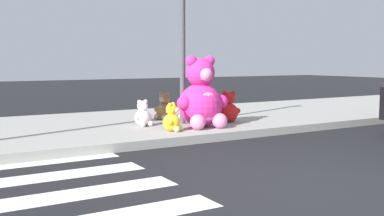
{
  "coord_description": "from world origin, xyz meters",
  "views": [
    {
      "loc": [
        -3.49,
        -3.52,
        1.41
      ],
      "look_at": [
        0.74,
        3.6,
        0.55
      ],
      "focal_mm": 42.62,
      "sensor_mm": 36.0,
      "label": 1
    }
  ],
  "objects_px": {
    "sign_pole": "(183,39)",
    "plush_tan": "(205,110)",
    "plush_yellow": "(172,120)",
    "plush_brown": "(164,108)",
    "plush_pink_large": "(201,99)",
    "plush_white": "(143,115)",
    "plush_red": "(229,109)",
    "plush_lavender": "(185,109)"
  },
  "relations": [
    {
      "from": "sign_pole",
      "to": "plush_tan",
      "type": "relative_size",
      "value": 5.49
    },
    {
      "from": "plush_yellow",
      "to": "plush_tan",
      "type": "bearing_deg",
      "value": 35.04
    },
    {
      "from": "plush_brown",
      "to": "plush_yellow",
      "type": "distance_m",
      "value": 1.71
    },
    {
      "from": "sign_pole",
      "to": "plush_tan",
      "type": "height_order",
      "value": "sign_pole"
    },
    {
      "from": "plush_pink_large",
      "to": "plush_white",
      "type": "xyz_separation_m",
      "value": [
        -0.91,
        0.68,
        -0.34
      ]
    },
    {
      "from": "plush_yellow",
      "to": "plush_red",
      "type": "xyz_separation_m",
      "value": [
        1.58,
        0.5,
        0.05
      ]
    },
    {
      "from": "sign_pole",
      "to": "plush_pink_large",
      "type": "distance_m",
      "value": 1.3
    },
    {
      "from": "plush_tan",
      "to": "plush_white",
      "type": "bearing_deg",
      "value": -179.43
    },
    {
      "from": "plush_brown",
      "to": "plush_yellow",
      "type": "xyz_separation_m",
      "value": [
        -0.64,
        -1.58,
        -0.03
      ]
    },
    {
      "from": "plush_pink_large",
      "to": "plush_tan",
      "type": "xyz_separation_m",
      "value": [
        0.54,
        0.7,
        -0.31
      ]
    },
    {
      "from": "sign_pole",
      "to": "plush_lavender",
      "type": "xyz_separation_m",
      "value": [
        0.44,
        0.67,
        -1.49
      ]
    },
    {
      "from": "plush_lavender",
      "to": "plush_white",
      "type": "bearing_deg",
      "value": -155.61
    },
    {
      "from": "plush_yellow",
      "to": "plush_tan",
      "type": "distance_m",
      "value": 1.55
    },
    {
      "from": "plush_pink_large",
      "to": "plush_brown",
      "type": "relative_size",
      "value": 2.3
    },
    {
      "from": "plush_yellow",
      "to": "plush_tan",
      "type": "height_order",
      "value": "plush_tan"
    },
    {
      "from": "plush_pink_large",
      "to": "plush_red",
      "type": "relative_size",
      "value": 2.09
    },
    {
      "from": "plush_brown",
      "to": "plush_yellow",
      "type": "height_order",
      "value": "plush_brown"
    },
    {
      "from": "plush_white",
      "to": "plush_yellow",
      "type": "height_order",
      "value": "plush_yellow"
    },
    {
      "from": "plush_red",
      "to": "sign_pole",
      "type": "bearing_deg",
      "value": 163.03
    },
    {
      "from": "plush_white",
      "to": "plush_brown",
      "type": "distance_m",
      "value": 1.08
    },
    {
      "from": "plush_red",
      "to": "plush_tan",
      "type": "xyz_separation_m",
      "value": [
        -0.32,
        0.39,
        -0.03
      ]
    },
    {
      "from": "plush_tan",
      "to": "plush_red",
      "type": "bearing_deg",
      "value": -50.89
    },
    {
      "from": "plush_pink_large",
      "to": "plush_yellow",
      "type": "bearing_deg",
      "value": -165.27
    },
    {
      "from": "plush_brown",
      "to": "plush_tan",
      "type": "xyz_separation_m",
      "value": [
        0.62,
        -0.69,
        -0.0
      ]
    },
    {
      "from": "plush_lavender",
      "to": "plush_pink_large",
      "type": "bearing_deg",
      "value": -106.21
    },
    {
      "from": "sign_pole",
      "to": "plush_lavender",
      "type": "height_order",
      "value": "sign_pole"
    },
    {
      "from": "plush_lavender",
      "to": "plush_yellow",
      "type": "xyz_separation_m",
      "value": [
        -1.1,
        -1.45,
        0.0
      ]
    },
    {
      "from": "plush_pink_large",
      "to": "plush_lavender",
      "type": "bearing_deg",
      "value": 73.79
    },
    {
      "from": "plush_pink_large",
      "to": "plush_brown",
      "type": "height_order",
      "value": "plush_pink_large"
    },
    {
      "from": "sign_pole",
      "to": "plush_tan",
      "type": "xyz_separation_m",
      "value": [
        0.61,
        0.11,
        -1.46
      ]
    },
    {
      "from": "plush_white",
      "to": "plush_yellow",
      "type": "xyz_separation_m",
      "value": [
        0.18,
        -0.87,
        0.0
      ]
    },
    {
      "from": "plush_red",
      "to": "plush_lavender",
      "type": "bearing_deg",
      "value": 117.04
    },
    {
      "from": "plush_white",
      "to": "plush_pink_large",
      "type": "bearing_deg",
      "value": -36.94
    },
    {
      "from": "plush_white",
      "to": "plush_red",
      "type": "distance_m",
      "value": 1.8
    },
    {
      "from": "plush_yellow",
      "to": "plush_brown",
      "type": "bearing_deg",
      "value": 67.83
    },
    {
      "from": "plush_red",
      "to": "plush_tan",
      "type": "relative_size",
      "value": 1.12
    },
    {
      "from": "plush_pink_large",
      "to": "plush_yellow",
      "type": "xyz_separation_m",
      "value": [
        -0.73,
        -0.19,
        -0.34
      ]
    },
    {
      "from": "plush_yellow",
      "to": "plush_red",
      "type": "relative_size",
      "value": 0.8
    },
    {
      "from": "sign_pole",
      "to": "plush_red",
      "type": "xyz_separation_m",
      "value": [
        0.93,
        -0.28,
        -1.44
      ]
    },
    {
      "from": "plush_pink_large",
      "to": "plush_tan",
      "type": "relative_size",
      "value": 2.33
    },
    {
      "from": "plush_brown",
      "to": "plush_tan",
      "type": "distance_m",
      "value": 0.93
    },
    {
      "from": "plush_brown",
      "to": "plush_yellow",
      "type": "relative_size",
      "value": 1.14
    }
  ]
}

